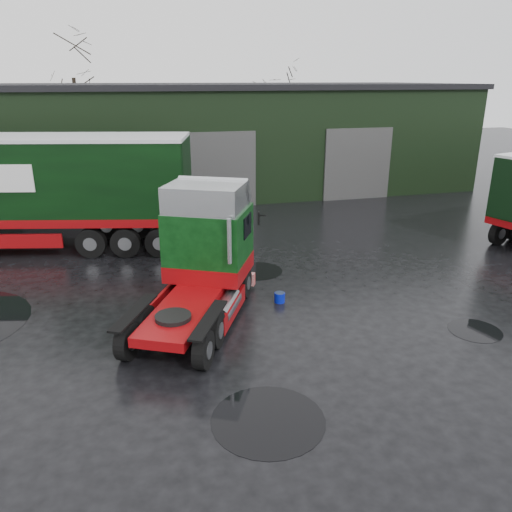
% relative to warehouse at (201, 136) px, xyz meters
% --- Properties ---
extents(ground, '(100.00, 100.00, 0.00)m').
position_rel_warehouse_xyz_m(ground, '(-2.00, -20.00, -3.16)').
color(ground, black).
extents(warehouse, '(32.40, 12.40, 6.30)m').
position_rel_warehouse_xyz_m(warehouse, '(0.00, 0.00, 0.00)').
color(warehouse, black).
rests_on(warehouse, ground).
extents(hero_tractor, '(5.03, 6.59, 3.78)m').
position_rel_warehouse_xyz_m(hero_tractor, '(-3.27, -19.29, -1.27)').
color(hero_tractor, black).
rests_on(hero_tractor, ground).
extents(trailer_left, '(14.99, 6.29, 4.56)m').
position_rel_warehouse_xyz_m(trailer_left, '(-9.50, -10.67, -0.87)').
color(trailer_left, silver).
rests_on(trailer_left, ground).
extents(wash_bucket, '(0.35, 0.35, 0.31)m').
position_rel_warehouse_xyz_m(wash_bucket, '(-0.46, -18.51, -3.00)').
color(wash_bucket, '#0714A6').
rests_on(wash_bucket, ground).
extents(tree_back_a, '(4.40, 4.40, 9.50)m').
position_rel_warehouse_xyz_m(tree_back_a, '(-8.00, 10.00, 1.59)').
color(tree_back_a, black).
rests_on(tree_back_a, ground).
extents(tree_back_b, '(4.40, 4.40, 7.50)m').
position_rel_warehouse_xyz_m(tree_back_b, '(8.00, 10.00, 0.59)').
color(tree_back_b, black).
rests_on(tree_back_b, ground).
extents(puddle_0, '(2.37, 2.37, 0.01)m').
position_rel_warehouse_xyz_m(puddle_0, '(-2.38, -23.93, -3.15)').
color(puddle_0, black).
rests_on(puddle_0, ground).
extents(puddle_1, '(1.83, 1.83, 0.01)m').
position_rel_warehouse_xyz_m(puddle_1, '(-0.45, -15.77, -3.15)').
color(puddle_1, black).
rests_on(puddle_1, ground).
extents(puddle_4, '(1.45, 1.45, 0.01)m').
position_rel_warehouse_xyz_m(puddle_4, '(4.23, -21.68, -3.15)').
color(puddle_4, black).
rests_on(puddle_4, ground).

